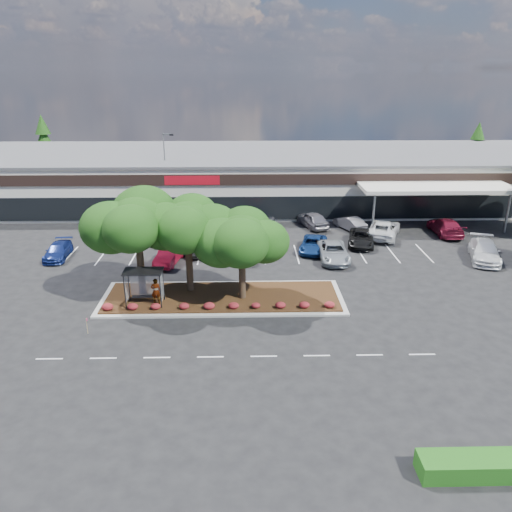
{
  "coord_description": "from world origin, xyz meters",
  "views": [
    {
      "loc": [
        -0.24,
        -29.87,
        16.24
      ],
      "look_at": [
        0.56,
        6.2,
        2.6
      ],
      "focal_mm": 35.0,
      "sensor_mm": 36.0,
      "label": 1
    }
  ],
  "objects_px": {
    "car_0": "(58,251)",
    "survey_stake": "(87,324)",
    "car_1": "(176,241)",
    "light_pole": "(167,179)"
  },
  "relations": [
    {
      "from": "light_pole",
      "to": "car_0",
      "type": "xyz_separation_m",
      "value": [
        -7.92,
        -14.95,
        -3.47
      ]
    },
    {
      "from": "car_0",
      "to": "survey_stake",
      "type": "bearing_deg",
      "value": -67.48
    },
    {
      "from": "car_0",
      "to": "car_1",
      "type": "bearing_deg",
      "value": 7.63
    },
    {
      "from": "car_0",
      "to": "car_1",
      "type": "distance_m",
      "value": 10.68
    },
    {
      "from": "car_0",
      "to": "car_1",
      "type": "relative_size",
      "value": 0.92
    },
    {
      "from": "survey_stake",
      "to": "light_pole",
      "type": "bearing_deg",
      "value": 87.66
    },
    {
      "from": "survey_stake",
      "to": "car_0",
      "type": "bearing_deg",
      "value": 115.64
    },
    {
      "from": "car_0",
      "to": "car_1",
      "type": "xyz_separation_m",
      "value": [
        10.49,
        1.99,
        0.15
      ]
    },
    {
      "from": "light_pole",
      "to": "car_1",
      "type": "height_order",
      "value": "light_pole"
    },
    {
      "from": "survey_stake",
      "to": "car_0",
      "type": "height_order",
      "value": "car_0"
    }
  ]
}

